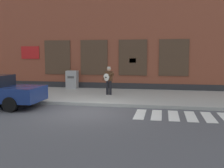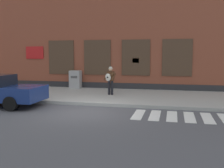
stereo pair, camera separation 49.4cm
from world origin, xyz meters
name	(u,v)px [view 1 (the left image)]	position (x,y,z in m)	size (l,w,h in m)	color
ground_plane	(84,112)	(0.00, 0.00, 0.00)	(160.00, 160.00, 0.00)	#4C4C51
sidewalk	(104,96)	(0.00, 4.08, 0.08)	(28.00, 5.64, 0.16)	#9E9E99
building_backdrop	(118,29)	(0.00, 8.90, 4.41)	(28.00, 4.06, 8.84)	brown
crosswalk	(200,117)	(4.86, -0.04, 0.01)	(5.20, 1.90, 0.01)	silver
busker	(108,79)	(0.27, 4.00, 1.09)	(0.72, 0.62, 1.64)	black
utility_box	(72,79)	(-2.83, 6.45, 0.77)	(0.78, 0.56, 1.23)	#9E9E9E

